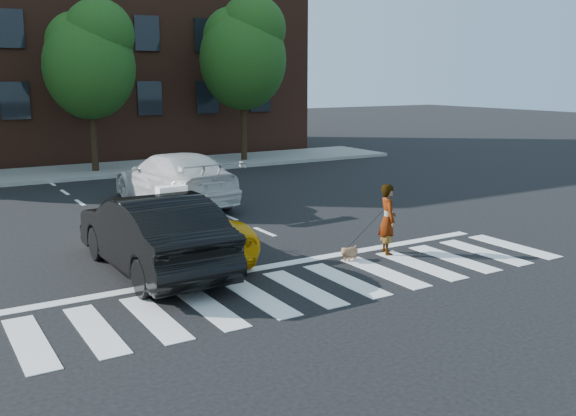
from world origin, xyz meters
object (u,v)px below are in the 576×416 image
Objects in this scene: tree_mid at (90,55)px; woman at (388,219)px; white_suv at (175,178)px; taxi at (170,228)px; dog at (349,252)px; black_sedan at (153,233)px; tree_right at (243,49)px.

tree_mid is 4.35× the size of woman.
white_suv is 3.52× the size of woman.
taxi is 8.56× the size of dog.
black_sedan is 5.28m from woman.
tree_mid is 16.58m from woman.
taxi is 6.27m from white_suv.
dog is at bearing 157.89° from black_sedan.
woman is (5.07, -1.50, -0.01)m from black_sedan.
tree_mid reaches higher than black_sedan.
tree_right is 16.89m from taxi.
white_suv is (3.06, 6.61, 0.00)m from black_sedan.
white_suv reaches higher than dog.
black_sedan reaches higher than dog.
dog is at bearing 143.41° from taxi.
white_suv is (2.38, 5.79, 0.16)m from taxi.
taxi is (-8.93, -13.58, -4.59)m from tree_right.
tree_right is 4.72× the size of woman.
tree_mid is at bearing -89.40° from white_suv.
dog is (-5.65, -15.91, -5.07)m from tree_right.
tree_mid is at bearing -99.35° from taxi.
tree_right is 11.10m from white_suv.
woman reaches higher than dog.
taxi is at bearing 122.29° from dog.
tree_right is at bearing -124.58° from taxi.
taxi is at bearing 64.94° from white_suv.
woman reaches higher than taxi.
tree_right reaches higher than dog.
black_sedan is at bearing 136.70° from dog.
black_sedan is (-2.61, -14.40, -4.02)m from tree_mid.
tree_mid reaches higher than taxi.
black_sedan is at bearing 48.90° from taxi.
tree_right reaches higher than black_sedan.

